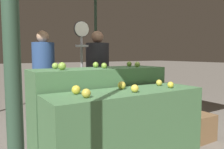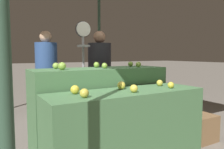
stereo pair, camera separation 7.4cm
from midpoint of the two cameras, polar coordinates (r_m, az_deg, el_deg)
name	(u,v)px [view 2 (the right image)]	position (r m, az deg, el deg)	size (l,w,h in m)	color
display_counter_front	(127,128)	(2.42, 4.83, -13.70)	(1.74, 0.55, 0.80)	#4C7A4C
display_counter_back	(101,107)	(2.88, -2.15, -8.41)	(1.74, 0.55, 1.01)	#4C7A4C
apple_front_0	(84,93)	(1.95, -6.18, -4.85)	(0.08, 0.08, 0.08)	gold
apple_front_1	(134,89)	(2.22, 6.67, -3.66)	(0.08, 0.08, 0.08)	yellow
apple_front_2	(171,85)	(2.58, 15.91, -2.67)	(0.07, 0.07, 0.07)	gold
apple_front_3	(75,90)	(2.14, -8.70, -3.92)	(0.09, 0.09, 0.09)	gold
apple_front_4	(121,85)	(2.40, 3.30, -2.85)	(0.09, 0.09, 0.09)	yellow
apple_front_5	(160,83)	(2.73, 13.10, -2.14)	(0.08, 0.08, 0.08)	gold
apple_back_0	(62,66)	(2.48, -12.09, 2.15)	(0.09, 0.09, 0.09)	#84AD3D
apple_back_1	(105,66)	(2.69, -1.16, 2.33)	(0.07, 0.07, 0.07)	#84AD3D
apple_back_2	(138,64)	(3.01, 7.61, 2.61)	(0.07, 0.07, 0.07)	#8EB247
apple_back_3	(56,66)	(2.69, -13.73, 2.22)	(0.08, 0.08, 0.08)	#8EB247
apple_back_4	(97,65)	(2.88, -3.34, 2.56)	(0.08, 0.08, 0.08)	#84AD3D
apple_back_5	(131,64)	(3.17, 5.53, 2.75)	(0.07, 0.07, 0.07)	#7AA338
produce_scale	(83,53)	(3.36, -6.84, 5.49)	(0.24, 0.20, 1.69)	#99999E
person_vendor_at_scale	(100,71)	(3.80, -2.70, 0.99)	(0.48, 0.48, 1.59)	#2D2D38
person_customer_left	(47,69)	(4.11, -16.24, 1.30)	(0.49, 0.49, 1.61)	#2D2D38
wooden_crate_side	(200,127)	(3.34, 22.58, -12.64)	(0.36, 0.36, 0.36)	olive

